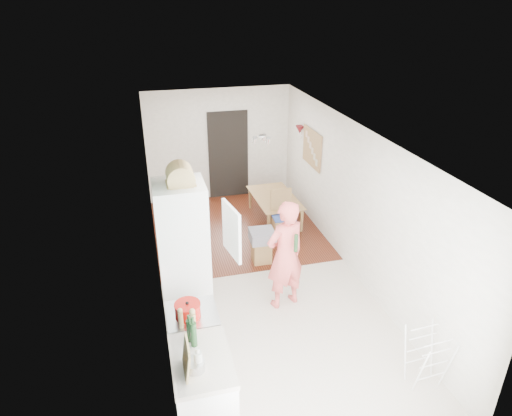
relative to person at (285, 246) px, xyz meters
name	(u,v)px	position (x,y,z in m)	size (l,w,h in m)	color
room_shell	(260,211)	(-0.19, 0.73, 0.24)	(3.20, 7.00, 2.50)	beige
floor	(259,278)	(-0.19, 0.73, -1.01)	(3.20, 7.00, 0.01)	beige
wood_floor_overlay	(236,228)	(-0.19, 2.58, -1.01)	(3.20, 3.30, 0.01)	#612B17
sage_wall_panel	(161,257)	(-1.78, -1.27, 0.84)	(0.02, 3.00, 1.30)	slate
tile_splashback	(171,346)	(-1.78, -1.82, 0.14)	(0.02, 1.90, 0.50)	black
doorway_recess	(228,155)	(0.01, 4.21, -0.01)	(0.90, 0.04, 2.00)	black
base_cabinet	(203,393)	(-1.49, -1.82, -0.58)	(0.60, 0.90, 0.86)	white
worktop	(201,360)	(-1.49, -1.82, -0.12)	(0.62, 0.92, 0.06)	beige
range_cooker	(194,345)	(-1.49, -1.07, -0.57)	(0.60, 0.60, 0.88)	white
cooker_top	(192,314)	(-1.49, -1.07, -0.11)	(0.60, 0.60, 0.04)	silver
fridge_housing	(184,257)	(-1.46, -0.05, 0.06)	(0.66, 0.66, 2.15)	white
fridge_door	(232,231)	(-0.85, -0.35, 0.54)	(0.56, 0.04, 0.70)	white
fridge_interior	(205,223)	(-1.15, -0.05, 0.54)	(0.02, 0.52, 0.66)	white
pinboard	(312,148)	(1.39, 2.63, 0.54)	(0.03, 0.90, 0.70)	tan
pinboard_frame	(312,148)	(1.37, 2.63, 0.54)	(0.01, 0.94, 0.74)	olive
wall_sconce	(300,129)	(1.35, 3.28, 0.74)	(0.18, 0.18, 0.16)	maroon
person	(285,246)	(0.00, 0.00, 0.00)	(0.74, 0.48, 2.02)	#E55C58
dining_table	(276,210)	(0.70, 2.76, -0.79)	(1.26, 0.70, 0.44)	olive
dining_chair	(283,216)	(0.59, 1.94, -0.53)	(0.41, 0.41, 0.97)	olive
stool	(261,251)	(-0.02, 1.25, -0.81)	(0.31, 0.31, 0.41)	olive
grey_drape	(262,236)	(0.00, 1.26, -0.50)	(0.42, 0.42, 0.19)	gray
drying_rack	(427,358)	(1.16, -1.92, -0.64)	(0.38, 0.35, 0.75)	white
bread_bin	(180,177)	(-1.43, -0.06, 1.23)	(0.36, 0.34, 0.19)	tan
red_casserole	(188,310)	(-1.54, -1.12, 0.00)	(0.31, 0.31, 0.18)	red
steel_pan	(195,365)	(-1.57, -1.96, -0.04)	(0.20, 0.20, 0.10)	silver
held_bottle	(296,243)	(0.09, -0.19, 0.14)	(0.06, 0.06, 0.27)	#1E401F
bottle_a	(194,334)	(-1.53, -1.61, 0.06)	(0.07, 0.07, 0.30)	#1E401F
bottle_b	(189,331)	(-1.57, -1.53, 0.04)	(0.06, 0.06, 0.27)	#1E401F
bottle_c	(198,361)	(-1.54, -1.96, 0.01)	(0.09, 0.09, 0.21)	beige
pepper_mill_front	(181,320)	(-1.64, -1.29, 0.01)	(0.06, 0.06, 0.20)	tan
pepper_mill_back	(193,323)	(-1.51, -1.39, 0.03)	(0.07, 0.07, 0.24)	tan
chopping_boards	(186,359)	(-1.65, -1.98, 0.09)	(0.04, 0.26, 0.35)	tan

